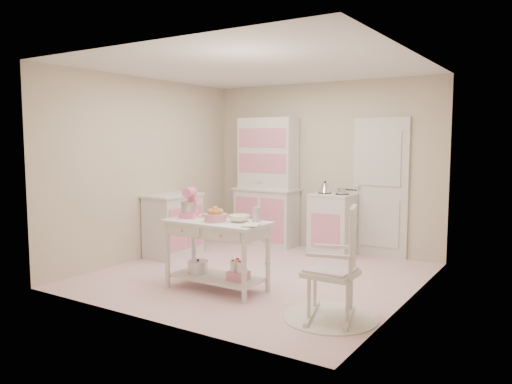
# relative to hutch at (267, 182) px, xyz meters

# --- Properties ---
(room_shell) EXTENTS (3.84, 3.84, 2.62)m
(room_shell) POSITION_rel_hutch_xyz_m (0.88, -1.66, 0.61)
(room_shell) COLOR pink
(room_shell) RESTS_ON ground
(door) EXTENTS (0.82, 0.05, 2.04)m
(door) POSITION_rel_hutch_xyz_m (1.83, 0.21, -0.02)
(door) COLOR silver
(door) RESTS_ON ground
(hutch) EXTENTS (1.06, 0.50, 2.08)m
(hutch) POSITION_rel_hutch_xyz_m (0.00, 0.00, 0.00)
(hutch) COLOR silver
(hutch) RESTS_ON ground
(stove) EXTENTS (0.62, 0.57, 0.92)m
(stove) POSITION_rel_hutch_xyz_m (1.20, -0.05, -0.58)
(stove) COLOR silver
(stove) RESTS_ON ground
(base_cabinet) EXTENTS (0.54, 0.84, 0.92)m
(base_cabinet) POSITION_rel_hutch_xyz_m (-0.75, -1.42, -0.58)
(base_cabinet) COLOR silver
(base_cabinet) RESTS_ON ground
(lace_rug) EXTENTS (0.92, 0.92, 0.01)m
(lace_rug) POSITION_rel_hutch_xyz_m (2.30, -2.57, -1.03)
(lace_rug) COLOR white
(lace_rug) RESTS_ON ground
(rocking_chair) EXTENTS (0.66, 0.83, 1.10)m
(rocking_chair) POSITION_rel_hutch_xyz_m (2.30, -2.57, -0.49)
(rocking_chair) COLOR silver
(rocking_chair) RESTS_ON ground
(work_table) EXTENTS (1.20, 0.60, 0.80)m
(work_table) POSITION_rel_hutch_xyz_m (0.81, -2.41, -0.64)
(work_table) COLOR silver
(work_table) RESTS_ON ground
(stand_mixer) EXTENTS (0.29, 0.33, 0.34)m
(stand_mixer) POSITION_rel_hutch_xyz_m (0.39, -2.39, -0.07)
(stand_mixer) COLOR pink
(stand_mixer) RESTS_ON work_table
(cookie_tray) EXTENTS (0.34, 0.24, 0.02)m
(cookie_tray) POSITION_rel_hutch_xyz_m (0.66, -2.23, -0.23)
(cookie_tray) COLOR silver
(cookie_tray) RESTS_ON work_table
(bread_basket) EXTENTS (0.25, 0.25, 0.09)m
(bread_basket) POSITION_rel_hutch_xyz_m (0.83, -2.46, -0.19)
(bread_basket) COLOR pink
(bread_basket) RESTS_ON work_table
(mixing_bowl) EXTENTS (0.24, 0.24, 0.08)m
(mixing_bowl) POSITION_rel_hutch_xyz_m (1.07, -2.33, -0.20)
(mixing_bowl) COLOR white
(mixing_bowl) RESTS_ON work_table
(metal_pitcher) EXTENTS (0.10, 0.10, 0.17)m
(metal_pitcher) POSITION_rel_hutch_xyz_m (1.25, -2.25, -0.16)
(metal_pitcher) COLOR silver
(metal_pitcher) RESTS_ON work_table
(recipe_book) EXTENTS (0.24, 0.27, 0.02)m
(recipe_book) POSITION_rel_hutch_xyz_m (1.26, -2.53, -0.23)
(recipe_book) COLOR white
(recipe_book) RESTS_ON work_table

